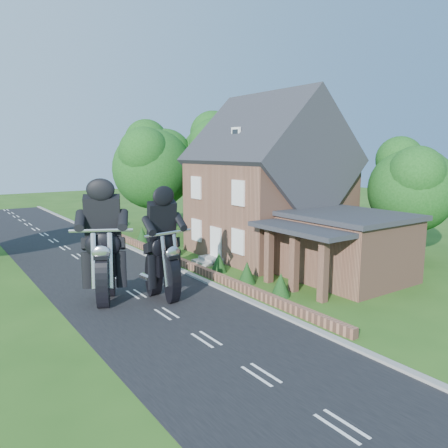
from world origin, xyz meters
TOP-DOWN VIEW (x-y plane):
  - ground at (0.00, 0.00)m, footprint 120.00×120.00m
  - road at (0.00, 0.00)m, footprint 7.00×80.00m
  - kerb at (3.65, 0.00)m, footprint 0.30×80.00m
  - garden_wall at (4.30, 5.00)m, footprint 0.30×22.00m
  - house at (10.49, 6.00)m, footprint 9.54×8.64m
  - annex at (9.87, -0.80)m, footprint 7.05×5.94m
  - tree_annex_side at (17.13, 0.10)m, footprint 5.64×5.20m
  - tree_house_right at (16.65, 8.62)m, footprint 6.51×6.00m
  - tree_behind_house at (14.18, 16.14)m, footprint 7.81×7.20m
  - tree_behind_left at (8.16, 17.13)m, footprint 6.94×6.40m
  - shrub_a at (5.30, -1.00)m, footprint 0.90×0.90m
  - shrub_b at (5.30, 1.50)m, footprint 0.90×0.90m
  - shrub_c at (5.30, 4.00)m, footprint 0.90×0.90m
  - shrub_d at (5.30, 9.00)m, footprint 0.90×0.90m
  - shrub_e at (5.30, 11.50)m, footprint 0.90×0.90m
  - shrub_f at (5.30, 14.00)m, footprint 0.90×0.90m
  - motorcycle_lead at (0.72, 1.66)m, footprint 0.65×1.67m
  - motorcycle_follow at (-1.53, 2.72)m, footprint 1.20×1.75m

SIDE VIEW (x-z plane):
  - ground at x=0.00m, z-range 0.00..0.00m
  - road at x=0.00m, z-range 0.00..0.02m
  - kerb at x=3.65m, z-range 0.00..0.12m
  - garden_wall at x=4.30m, z-range 0.00..0.40m
  - shrub_a at x=5.30m, z-range 0.00..1.10m
  - shrub_b at x=5.30m, z-range 0.00..1.10m
  - shrub_c at x=5.30m, z-range 0.00..1.10m
  - shrub_d at x=5.30m, z-range 0.00..1.10m
  - shrub_e at x=5.30m, z-range 0.00..1.10m
  - shrub_f at x=5.30m, z-range 0.00..1.10m
  - motorcycle_lead at x=0.72m, z-range 0.00..1.52m
  - motorcycle_follow at x=-1.53m, z-range 0.00..1.62m
  - annex at x=9.87m, z-range 0.05..3.49m
  - house at x=10.49m, z-range -0.78..9.46m
  - tree_annex_side at x=17.13m, z-range 0.95..8.43m
  - tree_house_right at x=16.65m, z-range 0.99..9.39m
  - tree_behind_left at x=8.16m, z-range 1.15..10.31m
  - tree_behind_house at x=14.18m, z-range 1.19..11.27m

